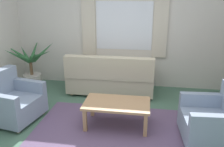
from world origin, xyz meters
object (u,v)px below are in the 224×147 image
at_px(armchair_left, 11,101).
at_px(armchair_right, 215,121).
at_px(potted_plant, 31,69).
at_px(couch, 111,78).
at_px(coffee_table, 117,105).

relative_size(armchair_left, armchair_right, 1.10).
bearing_deg(armchair_right, potted_plant, -117.54).
relative_size(couch, armchair_right, 2.13).
distance_m(coffee_table, potted_plant, 2.67).
xyz_separation_m(couch, coffee_table, (0.32, -1.35, 0.01)).
height_order(armchair_right, potted_plant, potted_plant).
distance_m(armchair_right, potted_plant, 4.12).
xyz_separation_m(armchair_right, potted_plant, (-3.76, 1.67, 0.10)).
relative_size(couch, coffee_table, 1.73).
bearing_deg(coffee_table, potted_plant, 147.34).
height_order(couch, coffee_table, couch).
height_order(coffee_table, potted_plant, potted_plant).
distance_m(couch, potted_plant, 1.93).
bearing_deg(couch, armchair_right, 139.33).
height_order(couch, armchair_left, couch).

